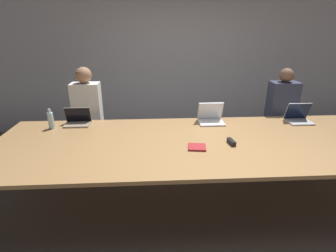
# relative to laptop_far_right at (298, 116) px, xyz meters

# --- Properties ---
(ground_plane) EXTENTS (24.00, 24.00, 0.00)m
(ground_plane) POSITION_rel_laptop_far_right_xyz_m (-1.33, -0.55, -0.85)
(ground_plane) COLOR brown
(curtain_wall) EXTENTS (12.00, 0.06, 2.80)m
(curtain_wall) POSITION_rel_laptop_far_right_xyz_m (-1.33, 1.84, 0.55)
(curtain_wall) COLOR #ADADB2
(curtain_wall) RESTS_ON ground_plane
(conference_table) EXTENTS (4.80, 1.56, 0.78)m
(conference_table) POSITION_rel_laptop_far_right_xyz_m (-1.33, -0.55, -0.12)
(conference_table) COLOR #9E7547
(conference_table) RESTS_ON ground_plane
(laptop_far_right) EXTENTS (0.32, 0.26, 0.25)m
(laptop_far_right) POSITION_rel_laptop_far_right_xyz_m (0.00, 0.00, 0.00)
(laptop_far_right) COLOR #B7B7BC
(laptop_far_right) RESTS_ON conference_table
(person_far_right) EXTENTS (0.40, 0.24, 1.43)m
(person_far_right) POSITION_rel_laptop_far_right_xyz_m (-0.03, 0.43, -0.16)
(person_far_right) COLOR #2D2D38
(person_far_right) RESTS_ON ground_plane
(laptop_far_left) EXTENTS (0.32, 0.22, 0.22)m
(laptop_far_left) POSITION_rel_laptop_far_right_xyz_m (-2.92, 0.07, -0.01)
(laptop_far_left) COLOR gray
(laptop_far_left) RESTS_ON conference_table
(person_far_left) EXTENTS (0.40, 0.24, 1.45)m
(person_far_left) POSITION_rel_laptop_far_right_xyz_m (-2.90, 0.52, -0.14)
(person_far_left) COLOR #2D2D38
(person_far_left) RESTS_ON ground_plane
(bottle_far_left) EXTENTS (0.07, 0.07, 0.26)m
(bottle_far_left) POSITION_rel_laptop_far_right_xyz_m (-3.21, -0.06, 0.04)
(bottle_far_left) COLOR #ADD1E0
(bottle_far_left) RESTS_ON conference_table
(laptop_far_center) EXTENTS (0.33, 0.27, 0.27)m
(laptop_far_center) POSITION_rel_laptop_far_right_xyz_m (-1.18, 0.05, 0.00)
(laptop_far_center) COLOR silver
(laptop_far_center) RESTS_ON conference_table
(stapler) EXTENTS (0.06, 0.15, 0.05)m
(stapler) POSITION_rel_laptop_far_right_xyz_m (-1.10, -0.65, -0.05)
(stapler) COLOR black
(stapler) RESTS_ON conference_table
(notebook) EXTENTS (0.21, 0.19, 0.02)m
(notebook) POSITION_rel_laptop_far_right_xyz_m (-1.49, -0.73, -0.06)
(notebook) COLOR maroon
(notebook) RESTS_ON conference_table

